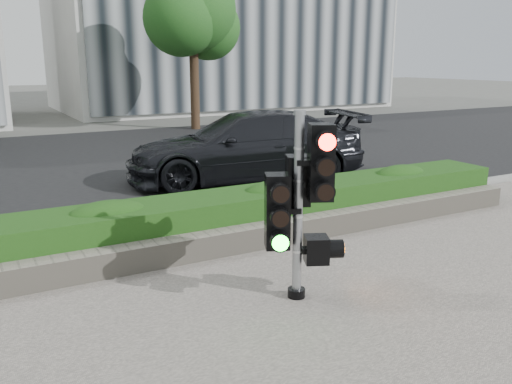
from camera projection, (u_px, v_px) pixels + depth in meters
ground at (276, 311)px, 6.05m from camera, size 120.00×120.00×0.00m
road at (85, 164)px, 14.55m from camera, size 60.00×13.00×0.02m
curb at (176, 230)px, 8.71m from camera, size 60.00×0.25×0.12m
stone_wall at (207, 245)px, 7.61m from camera, size 12.00×0.32×0.34m
hedge at (189, 222)px, 8.13m from camera, size 12.00×1.00×0.68m
building_right at (218, 1)px, 31.04m from camera, size 18.00×10.00×12.00m
tree_right at (192, 13)px, 20.78m from camera, size 4.10×3.58×6.53m
traffic_signal at (300, 197)px, 6.10m from camera, size 0.81×0.69×2.18m
car_dark at (246, 146)px, 12.38m from camera, size 5.75×3.27×1.57m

